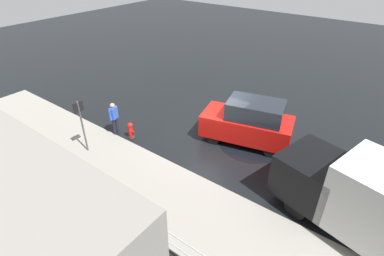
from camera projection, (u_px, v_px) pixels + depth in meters
ground_plane at (211, 137)px, 14.01m from camera, size 60.00×60.00×0.00m
kerb_strip at (148, 186)px, 11.15m from camera, size 24.00×3.20×0.04m
moving_hatchback at (249, 122)px, 13.12m from camera, size 4.20×2.60×2.06m
delivery_truck at (373, 204)px, 8.56m from camera, size 5.72×3.34×2.60m
fire_hydrant at (131, 130)px, 13.72m from camera, size 0.42×0.31×0.80m
pedestrian at (114, 116)px, 13.71m from camera, size 0.32×0.56×1.62m
metal_railing at (133, 215)px, 9.03m from camera, size 6.40×0.04×1.05m
sign_post at (81, 120)px, 12.22m from camera, size 0.07×0.44×2.40m
puddle_patch at (252, 143)px, 13.52m from camera, size 2.96×2.96×0.01m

